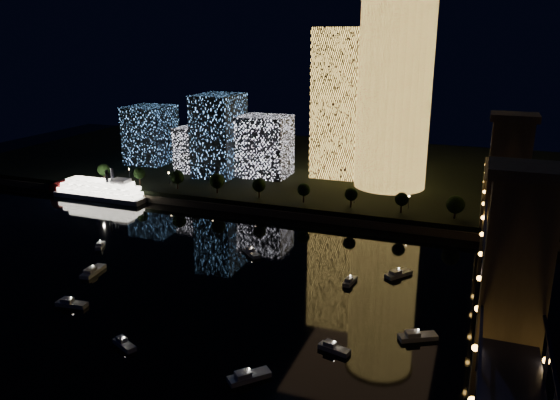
{
  "coord_description": "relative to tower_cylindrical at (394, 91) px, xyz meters",
  "views": [
    {
      "loc": [
        57.14,
        -118.34,
        70.51
      ],
      "look_at": [
        -8.07,
        55.0,
        15.36
      ],
      "focal_mm": 35.0,
      "sensor_mm": 36.0,
      "label": 1
    }
  ],
  "objects": [
    {
      "name": "far_bank",
      "position": [
        -18.69,
        33.27,
        -45.57
      ],
      "size": [
        420.0,
        160.0,
        5.0
      ],
      "primitive_type": "cube",
      "color": "black",
      "rests_on": "ground"
    },
    {
      "name": "truss_bridge",
      "position": [
        46.3,
        -123.01,
        -31.82
      ],
      "size": [
        13.0,
        266.0,
        50.0
      ],
      "color": "#161C49",
      "rests_on": "ground"
    },
    {
      "name": "street_lamps",
      "position": [
        -52.69,
        -32.73,
        -39.04
      ],
      "size": [
        132.7,
        0.7,
        5.65
      ],
      "color": "black",
      "rests_on": "far_bank"
    },
    {
      "name": "tower_rectangular",
      "position": [
        -28.23,
        12.28,
        -7.93
      ],
      "size": [
        22.08,
        22.08,
        70.26
      ],
      "primitive_type": "cube",
      "color": "#F3B84D",
      "rests_on": "far_bank"
    },
    {
      "name": "riverboat",
      "position": [
        -124.57,
        -49.82,
        -44.28
      ],
      "size": [
        49.12,
        10.69,
        14.77
      ],
      "color": "silver",
      "rests_on": "ground"
    },
    {
      "name": "midrise_blocks",
      "position": [
        -92.61,
        -1.78,
        -27.1
      ],
      "size": [
        92.33,
        36.86,
        39.57
      ],
      "color": "silver",
      "rests_on": "far_bank"
    },
    {
      "name": "esplanade_trees",
      "position": [
        -46.82,
        -38.73,
        -37.6
      ],
      "size": [
        166.34,
        6.92,
        8.96
      ],
      "color": "black",
      "rests_on": "far_bank"
    },
    {
      "name": "tower_cylindrical",
      "position": [
        0.0,
        0.0,
        0.0
      ],
      "size": [
        34.0,
        34.0,
        85.88
      ],
      "color": "#F3B84D",
      "rests_on": "far_bank"
    },
    {
      "name": "motorboats",
      "position": [
        -20.82,
        -120.29,
        -47.25
      ],
      "size": [
        118.89,
        73.87,
        2.78
      ],
      "color": "silver",
      "rests_on": "ground"
    },
    {
      "name": "seawall",
      "position": [
        -18.69,
        -44.73,
        -46.57
      ],
      "size": [
        420.0,
        6.0,
        3.0
      ],
      "primitive_type": "cube",
      "color": "#6B5E4C",
      "rests_on": "ground"
    },
    {
      "name": "ground",
      "position": [
        -18.69,
        -126.73,
        -48.07
      ],
      "size": [
        520.0,
        520.0,
        0.0
      ],
      "primitive_type": "plane",
      "color": "black",
      "rests_on": "ground"
    }
  ]
}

